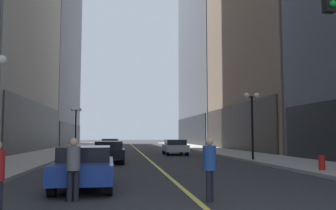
% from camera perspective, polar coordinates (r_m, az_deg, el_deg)
% --- Properties ---
extents(ground_plane, '(200.00, 200.00, 0.00)m').
position_cam_1_polar(ground_plane, '(39.32, -4.63, -7.27)').
color(ground_plane, '#2D2D30').
extents(sidewalk_left, '(4.50, 78.00, 0.15)m').
position_cam_1_polar(sidewalk_left, '(39.77, -16.68, -6.94)').
color(sidewalk_left, '#9E9991').
rests_on(sidewalk_left, ground).
extents(sidewalk_right, '(4.50, 78.00, 0.15)m').
position_cam_1_polar(sidewalk_right, '(40.58, 7.17, -7.06)').
color(sidewalk_right, '#9E9991').
rests_on(sidewalk_right, ground).
extents(lane_centre_stripe, '(0.16, 70.00, 0.01)m').
position_cam_1_polar(lane_centre_stripe, '(39.32, -4.63, -7.26)').
color(lane_centre_stripe, '#E5D64C').
rests_on(lane_centre_stripe, ground).
extents(building_left_far, '(12.87, 26.00, 30.78)m').
position_cam_1_polar(building_left_far, '(67.34, -20.22, 7.16)').
color(building_left_far, gray).
rests_on(building_left_far, ground).
extents(car_blue, '(1.89, 4.24, 1.32)m').
position_cam_1_polar(car_blue, '(11.97, -13.01, -9.30)').
color(car_blue, navy).
rests_on(car_blue, ground).
extents(car_black, '(1.92, 4.68, 1.32)m').
position_cam_1_polar(car_black, '(22.78, -9.33, -7.18)').
color(car_black, black).
rests_on(car_black, ground).
extents(car_silver, '(1.94, 4.47, 1.32)m').
position_cam_1_polar(car_silver, '(31.54, 1.10, -6.57)').
color(car_silver, '#B7B7BC').
rests_on(car_silver, ground).
extents(car_navy, '(2.07, 4.10, 1.32)m').
position_cam_1_polar(car_navy, '(39.16, -9.12, -6.18)').
color(car_navy, '#141E4C').
rests_on(car_navy, ground).
extents(pedestrian_in_grey_suit, '(0.40, 0.40, 1.61)m').
position_cam_1_polar(pedestrian_in_grey_suit, '(9.67, -14.74, -9.08)').
color(pedestrian_in_grey_suit, black).
rests_on(pedestrian_in_grey_suit, ground).
extents(pedestrian_in_blue_hoodie, '(0.47, 0.47, 1.63)m').
position_cam_1_polar(pedestrian_in_blue_hoodie, '(9.37, 6.59, -9.29)').
color(pedestrian_in_blue_hoodie, black).
rests_on(pedestrian_in_blue_hoodie, ground).
extents(street_lamp_left_far, '(1.06, 0.36, 4.43)m').
position_cam_1_polar(street_lamp_left_far, '(36.91, -14.37, -2.23)').
color(street_lamp_left_far, black).
rests_on(street_lamp_left_far, ground).
extents(street_lamp_right_mid, '(1.06, 0.36, 4.43)m').
position_cam_1_polar(street_lamp_right_mid, '(23.79, 13.14, -0.90)').
color(street_lamp_right_mid, black).
rests_on(street_lamp_right_mid, ground).
extents(fire_hydrant_right, '(0.28, 0.28, 0.80)m').
position_cam_1_polar(fire_hydrant_right, '(17.56, 23.16, -8.62)').
color(fire_hydrant_right, red).
rests_on(fire_hydrant_right, ground).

